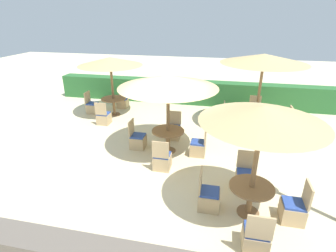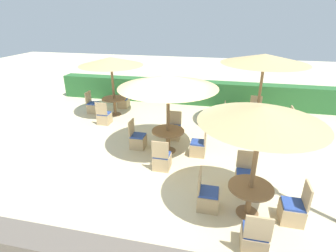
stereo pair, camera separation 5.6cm
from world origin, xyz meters
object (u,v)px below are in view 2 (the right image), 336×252
at_px(patio_chair_back_right_east, 284,124).
at_px(patio_chair_back_right_south, 259,133).
at_px(patio_chair_front_right_east, 293,211).
at_px(patio_chair_front_right_west, 207,198).
at_px(round_table_back_left, 114,102).
at_px(patio_chair_back_left_west, 93,107).
at_px(patio_chair_front_right_north, 245,179).
at_px(patio_chair_center_west, 138,140).
at_px(patio_chair_center_south, 162,160).
at_px(patio_chair_back_left_south, 104,117).
at_px(round_table_center, 168,135).
at_px(parasol_back_right, 265,59).
at_px(parasol_center, 168,82).
at_px(round_table_back_right, 257,114).
at_px(patio_chair_back_right_west, 229,119).
at_px(patio_chair_center_north, 174,131).
at_px(patio_chair_back_right_north, 255,113).
at_px(round_table_front_right, 250,194).
at_px(patio_chair_back_left_north, 124,102).
at_px(patio_chair_front_right_south, 254,239).
at_px(parasol_back_left, 111,61).
at_px(parasol_front_right, 262,115).
at_px(patio_chair_center_east, 198,147).

bearing_deg(patio_chair_back_right_east, patio_chair_back_right_south, 135.87).
height_order(patio_chair_back_right_east, patio_chair_front_right_east, same).
xyz_separation_m(patio_chair_front_right_west, round_table_back_left, (-4.34, 5.05, 0.31)).
relative_size(patio_chair_back_right_east, patio_chair_back_left_west, 1.00).
height_order(patio_chair_front_right_north, patio_chair_center_west, same).
height_order(patio_chair_back_right_south, patio_chair_front_right_east, same).
bearing_deg(patio_chair_back_right_south, round_table_back_left, 168.31).
height_order(patio_chair_back_right_south, patio_chair_center_south, same).
height_order(round_table_back_left, patio_chair_back_left_south, patio_chair_back_left_south).
xyz_separation_m(round_table_center, patio_chair_back_left_west, (-3.95, 2.72, -0.29)).
relative_size(parasol_back_right, parasol_center, 1.03).
distance_m(round_table_back_right, patio_chair_back_right_west, 1.04).
relative_size(parasol_center, patio_chair_center_north, 3.12).
bearing_deg(round_table_back_right, round_table_back_left, 178.28).
distance_m(patio_chair_back_right_south, patio_chair_center_west, 4.15).
bearing_deg(patio_chair_back_right_north, patio_chair_front_right_north, 82.64).
relative_size(patio_chair_back_right_south, round_table_front_right, 1.00).
relative_size(round_table_center, patio_chair_back_left_south, 1.07).
relative_size(round_table_center, patio_chair_center_north, 1.07).
distance_m(patio_chair_back_right_west, patio_chair_back_left_south, 4.84).
bearing_deg(patio_chair_center_west, patio_chair_front_right_east, 59.91).
bearing_deg(patio_chair_back_left_north, patio_chair_back_left_west, 42.22).
distance_m(patio_chair_front_right_east, patio_chair_back_left_west, 8.78).
relative_size(patio_chair_front_right_south, patio_chair_front_right_north, 1.00).
relative_size(patio_chair_back_right_north, patio_chair_front_right_west, 1.00).
bearing_deg(patio_chair_center_south, patio_chair_front_right_north, -10.53).
bearing_deg(patio_chair_back_left_north, patio_chair_back_right_west, 166.10).
relative_size(patio_chair_front_right_east, patio_chair_back_left_north, 1.00).
bearing_deg(patio_chair_center_west, patio_chair_back_left_south, -130.16).
bearing_deg(parasol_back_left, parasol_front_right, -44.08).
xyz_separation_m(parasol_back_right, patio_chair_center_north, (-2.85, -1.54, -2.31)).
bearing_deg(parasol_back_right, patio_chair_back_right_east, -2.01).
height_order(patio_chair_back_right_west, parasol_back_left, parasol_back_left).
relative_size(patio_chair_back_right_north, patio_chair_center_west, 1.00).
xyz_separation_m(round_table_front_right, patio_chair_back_left_south, (-5.22, 4.02, -0.26)).
distance_m(patio_chair_back_right_south, patio_chair_center_south, 3.78).
distance_m(patio_chair_back_right_north, patio_chair_center_south, 5.31).
height_order(patio_chair_front_right_east, patio_chair_back_left_north, same).
bearing_deg(patio_chair_back_right_south, patio_chair_front_right_east, -85.56).
xyz_separation_m(parasol_back_right, patio_chair_center_west, (-3.85, -2.48, -2.31)).
height_order(round_table_center, patio_chair_center_east, patio_chair_center_east).
bearing_deg(patio_chair_back_right_west, parasol_center, -36.58).
distance_m(patio_chair_front_right_north, round_table_center, 2.70).
bearing_deg(parasol_back_left, round_table_back_left, 108.43).
xyz_separation_m(patio_chair_front_right_south, patio_chair_center_south, (-2.29, 2.31, 0.00)).
distance_m(patio_chair_front_right_south, patio_chair_center_east, 3.58).
height_order(patio_chair_back_right_north, patio_chair_center_west, same).
xyz_separation_m(patio_chair_back_right_east, patio_chair_front_right_north, (-1.58, -3.90, 0.00)).
relative_size(patio_chair_center_west, patio_chair_center_east, 1.00).
xyz_separation_m(patio_chair_front_right_east, patio_chair_center_north, (-3.19, 3.37, 0.00)).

